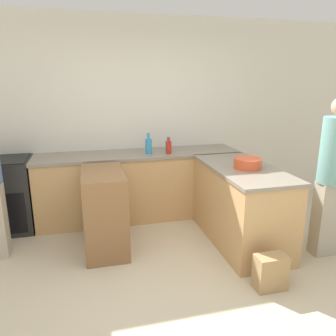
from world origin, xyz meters
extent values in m
plane|color=beige|center=(0.00, 0.00, 0.00)|extent=(14.00, 14.00, 0.00)
cube|color=silver|center=(0.00, 2.24, 1.35)|extent=(8.00, 0.06, 2.70)
cube|color=tan|center=(0.00, 1.90, 0.44)|extent=(2.70, 0.62, 0.87)
cube|color=gray|center=(0.00, 1.90, 0.89)|extent=(2.73, 0.65, 0.04)
cube|color=tan|center=(1.02, 0.88, 0.44)|extent=(0.66, 1.43, 0.87)
cube|color=gray|center=(1.02, 0.88, 0.89)|extent=(0.69, 1.46, 0.04)
cube|color=black|center=(-1.74, 1.90, 0.46)|extent=(0.74, 0.62, 0.91)
cube|color=brown|center=(-0.53, 1.09, 0.45)|extent=(0.45, 0.80, 0.91)
cylinder|color=#DB512D|center=(1.04, 0.82, 0.97)|extent=(0.30, 0.30, 0.11)
cylinder|color=#338CBF|center=(0.12, 1.81, 1.01)|extent=(0.09, 0.09, 0.20)
cylinder|color=#338CBF|center=(0.12, 1.81, 1.15)|extent=(0.04, 0.04, 0.08)
cylinder|color=#386BB7|center=(0.43, 1.95, 0.98)|extent=(0.08, 0.08, 0.13)
cylinder|color=#386BB7|center=(0.43, 1.95, 1.07)|extent=(0.04, 0.04, 0.05)
cylinder|color=red|center=(0.38, 1.76, 0.99)|extent=(0.07, 0.07, 0.16)
cylinder|color=red|center=(0.38, 1.76, 1.10)|extent=(0.03, 0.03, 0.06)
cube|color=#ADA38E|center=(1.79, 0.39, 0.41)|extent=(0.28, 0.17, 0.82)
cylinder|color=#6BA39E|center=(1.79, 0.39, 1.16)|extent=(0.31, 0.31, 0.68)
cube|color=#A88456|center=(0.88, -0.04, 0.17)|extent=(0.29, 0.17, 0.33)
camera|label=1|loc=(-0.68, -2.36, 1.86)|focal=35.00mm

